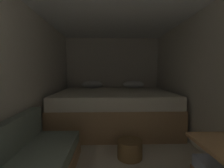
% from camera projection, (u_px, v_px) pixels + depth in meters
% --- Properties ---
extents(ground_plane, '(6.62, 6.62, 0.00)m').
position_uv_depth(ground_plane, '(118.00, 161.00, 2.10)').
color(ground_plane, beige).
extents(wall_back, '(2.55, 0.05, 2.08)m').
position_uv_depth(wall_back, '(112.00, 77.00, 4.35)').
color(wall_back, beige).
rests_on(wall_back, ground).
extents(wall_left, '(0.05, 4.62, 2.08)m').
position_uv_depth(wall_left, '(18.00, 83.00, 1.98)').
color(wall_left, beige).
rests_on(wall_left, ground).
extents(wall_right, '(0.05, 4.62, 2.08)m').
position_uv_depth(wall_right, '(215.00, 82.00, 2.06)').
color(wall_right, beige).
rests_on(wall_right, ground).
extents(bed, '(2.33, 1.78, 0.95)m').
position_uv_depth(bed, '(114.00, 108.00, 3.45)').
color(bed, tan).
rests_on(bed, ground).
extents(wicker_basket, '(0.34, 0.34, 0.24)m').
position_uv_depth(wicker_basket, '(130.00, 149.00, 2.19)').
color(wicker_basket, olive).
rests_on(wicker_basket, ground).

